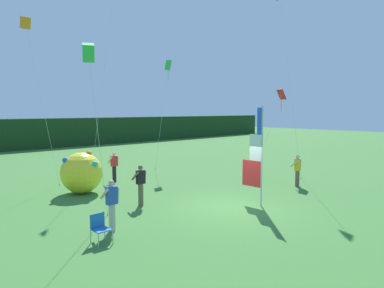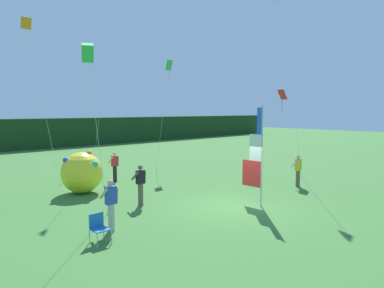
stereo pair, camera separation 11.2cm
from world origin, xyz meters
name	(u,v)px [view 1 (the left image)]	position (x,y,z in m)	size (l,w,h in m)	color
ground_plane	(231,207)	(0.00, 0.00, 0.00)	(120.00, 120.00, 0.00)	#3D7533
distant_treeline	(9,135)	(0.00, 29.02, 1.59)	(80.00, 2.40, 3.18)	#193819
banner_flag	(256,158)	(1.04, -0.50, 2.03)	(0.06, 1.03, 4.23)	#B7B7BC
person_near_banner	(112,204)	(-5.15, 0.84, 0.93)	(0.55, 0.48, 1.74)	#B7B2A3
person_mid_field	(297,170)	(5.62, 0.11, 0.90)	(0.55, 0.48, 1.69)	brown
person_far_left	(114,166)	(-0.79, 7.85, 0.91)	(0.55, 0.48, 1.71)	black
person_far_right	(141,184)	(-2.60, 2.78, 0.93)	(0.55, 0.48, 1.74)	brown
inflatable_balloon	(82,173)	(-3.37, 6.59, 1.01)	(2.01, 2.01, 2.08)	yellow
folding_chair	(100,226)	(-5.99, 0.16, 0.51)	(0.51, 0.51, 0.89)	#BCBCC1
kite_orange_box_0	(26,25)	(-5.09, 8.28, 8.03)	(1.87, 1.07, 8.42)	brown
kite_red_diamond_3	(280,99)	(7.93, 2.73, 4.71)	(1.20, 1.50, 5.32)	brown
kite_green_diamond_4	(167,73)	(4.62, 9.62, 6.63)	(1.40, 0.25, 7.49)	brown
kite_green_box_5	(89,54)	(-5.64, 1.23, 5.82)	(1.59, 1.63, 6.18)	brown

